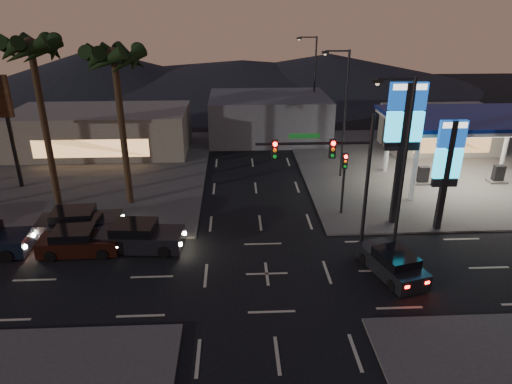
{
  "coord_description": "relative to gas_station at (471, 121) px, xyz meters",
  "views": [
    {
      "loc": [
        -1.57,
        -20.42,
        13.24
      ],
      "look_at": [
        -0.37,
        4.02,
        3.0
      ],
      "focal_mm": 32.0,
      "sensor_mm": 36.0,
      "label": 1
    }
  ],
  "objects": [
    {
      "name": "pylon_sign_tall",
      "position": [
        -7.5,
        -6.5,
        1.31
      ],
      "size": [
        2.2,
        0.35,
        9.0
      ],
      "color": "black",
      "rests_on": "ground"
    },
    {
      "name": "pylon_sign_short",
      "position": [
        -5.0,
        -7.5,
        -0.42
      ],
      "size": [
        1.6,
        0.35,
        7.0
      ],
      "color": "black",
      "rests_on": "ground"
    },
    {
      "name": "building_far_mid",
      "position": [
        -14.0,
        14.0,
        -2.88
      ],
      "size": [
        12.0,
        9.0,
        4.4
      ],
      "primitive_type": "cube",
      "color": "#4C4C51",
      "rests_on": "ground"
    },
    {
      "name": "ground",
      "position": [
        -16.0,
        -12.0,
        -5.08
      ],
      "size": [
        140.0,
        140.0,
        0.0
      ],
      "primitive_type": "plane",
      "color": "black",
      "rests_on": "ground"
    },
    {
      "name": "corner_lot_nw",
      "position": [
        -32.0,
        4.0,
        -5.02
      ],
      "size": [
        24.0,
        24.0,
        0.12
      ],
      "primitive_type": "cube",
      "color": "#47443F",
      "rests_on": "ground"
    },
    {
      "name": "streetlight_near",
      "position": [
        -9.21,
        -11.0,
        0.64
      ],
      "size": [
        2.14,
        0.25,
        10.0
      ],
      "color": "black",
      "rests_on": "ground"
    },
    {
      "name": "pedestal_signal",
      "position": [
        -10.5,
        -5.02,
        -2.16
      ],
      "size": [
        0.32,
        0.39,
        4.3
      ],
      "color": "black",
      "rests_on": "ground"
    },
    {
      "name": "hill_right",
      "position": [
        -1.0,
        48.0,
        -2.58
      ],
      "size": [
        50.0,
        50.0,
        5.0
      ],
      "primitive_type": "cone",
      "color": "black",
      "rests_on": "ground"
    },
    {
      "name": "palm_b",
      "position": [
        -30.0,
        -2.5,
        4.89
      ],
      "size": [
        4.41,
        4.41,
        11.46
      ],
      "color": "black",
      "rests_on": "ground"
    },
    {
      "name": "car_lane_b_front",
      "position": [
        -26.53,
        -7.71,
        -4.41
      ],
      "size": [
        4.55,
        2.21,
        1.44
      ],
      "color": "#5F5F61",
      "rests_on": "ground"
    },
    {
      "name": "corner_lot_ne",
      "position": [
        0.0,
        4.0,
        -5.02
      ],
      "size": [
        24.0,
        24.0,
        0.12
      ],
      "primitive_type": "cube",
      "color": "#47443F",
      "rests_on": "ground"
    },
    {
      "name": "car_lane_a_mid",
      "position": [
        -26.5,
        -9.26,
        -4.4
      ],
      "size": [
        4.59,
        2.04,
        1.48
      ],
      "color": "black",
      "rests_on": "ground"
    },
    {
      "name": "palm_a",
      "position": [
        -25.0,
        -2.5,
        4.35
      ],
      "size": [
        4.41,
        4.41,
        10.86
      ],
      "color": "black",
      "rests_on": "ground"
    },
    {
      "name": "car_lane_a_front",
      "position": [
        -23.14,
        -8.96,
        -4.33
      ],
      "size": [
        5.1,
        2.45,
        1.62
      ],
      "color": "black",
      "rests_on": "ground"
    },
    {
      "name": "suv_station",
      "position": [
        -9.48,
        -12.39,
        -4.42
      ],
      "size": [
        2.87,
        4.54,
        1.41
      ],
      "color": "black",
      "rests_on": "ground"
    },
    {
      "name": "convenience_store",
      "position": [
        2.0,
        9.0,
        -3.08
      ],
      "size": [
        10.0,
        6.0,
        4.0
      ],
      "primitive_type": "cube",
      "color": "#726B5B",
      "rests_on": "ground"
    },
    {
      "name": "hill_center",
      "position": [
        -16.0,
        48.0,
        -3.08
      ],
      "size": [
        60.0,
        60.0,
        4.0
      ],
      "primitive_type": "cone",
      "color": "black",
      "rests_on": "ground"
    },
    {
      "name": "hill_left",
      "position": [
        -41.0,
        48.0,
        -2.08
      ],
      "size": [
        40.0,
        40.0,
        6.0
      ],
      "primitive_type": "cone",
      "color": "black",
      "rests_on": "ground"
    },
    {
      "name": "building_far_west",
      "position": [
        -30.0,
        10.0,
        -3.08
      ],
      "size": [
        16.0,
        8.0,
        4.0
      ],
      "primitive_type": "cube",
      "color": "#726B5B",
      "rests_on": "ground"
    },
    {
      "name": "streetlight_far",
      "position": [
        -9.21,
        16.0,
        0.64
      ],
      "size": [
        2.14,
        0.25,
        10.0
      ],
      "color": "black",
      "rests_on": "ground"
    },
    {
      "name": "gas_station",
      "position": [
        0.0,
        0.0,
        0.0
      ],
      "size": [
        12.2,
        8.2,
        5.47
      ],
      "color": "silver",
      "rests_on": "ground"
    },
    {
      "name": "streetlight_mid",
      "position": [
        -9.21,
        2.0,
        0.64
      ],
      "size": [
        2.14,
        0.25,
        10.0
      ],
      "color": "black",
      "rests_on": "ground"
    },
    {
      "name": "car_lane_b_mid",
      "position": [
        -27.16,
        -6.98,
        -4.32
      ],
      "size": [
        5.14,
        2.43,
        1.63
      ],
      "color": "black",
      "rests_on": "ground"
    },
    {
      "name": "traffic_signal_mast",
      "position": [
        -12.24,
        -10.01,
        0.15
      ],
      "size": [
        6.1,
        0.39,
        8.0
      ],
      "color": "black",
      "rests_on": "ground"
    }
  ]
}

